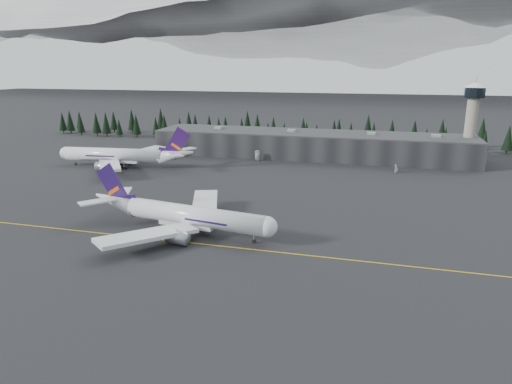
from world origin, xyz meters
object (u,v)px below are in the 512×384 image
(jet_parked, at_px, (125,155))
(jet_main, at_px, (180,214))
(gse_vehicle_b, at_px, (396,171))
(terminal, at_px, (310,144))
(control_tower, at_px, (472,114))
(gse_vehicle_a, at_px, (258,159))

(jet_parked, bearing_deg, jet_main, 123.96)
(jet_main, bearing_deg, gse_vehicle_b, 65.32)
(terminal, bearing_deg, gse_vehicle_b, -32.75)
(jet_main, relative_size, jet_parked, 0.91)
(jet_main, xyz_separation_m, jet_parked, (-60.20, 71.47, 0.46))
(control_tower, xyz_separation_m, jet_parked, (-153.59, -50.74, -17.97))
(control_tower, height_order, jet_main, control_tower)
(jet_main, height_order, jet_parked, jet_parked)
(jet_parked, height_order, gse_vehicle_a, jet_parked)
(control_tower, bearing_deg, jet_parked, -161.72)
(control_tower, distance_m, jet_main, 154.91)
(terminal, height_order, gse_vehicle_a, terminal)
(jet_main, height_order, gse_vehicle_b, jet_main)
(terminal, xyz_separation_m, jet_main, (-18.39, -119.21, -1.33))
(control_tower, bearing_deg, gse_vehicle_a, -168.28)
(terminal, bearing_deg, jet_parked, -148.72)
(jet_parked, distance_m, gse_vehicle_a, 63.16)
(control_tower, distance_m, gse_vehicle_b, 50.04)
(control_tower, distance_m, jet_parked, 162.75)
(terminal, relative_size, gse_vehicle_a, 30.46)
(control_tower, distance_m, gse_vehicle_a, 103.00)
(terminal, bearing_deg, gse_vehicle_a, -143.32)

